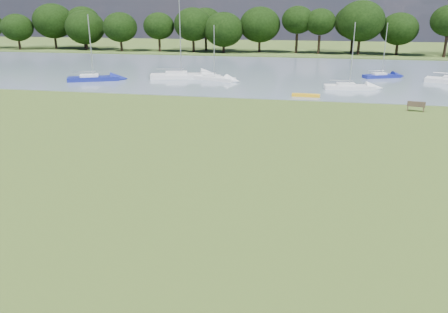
% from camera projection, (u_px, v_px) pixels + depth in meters
% --- Properties ---
extents(ground, '(220.00, 220.00, 0.00)m').
position_uv_depth(ground, '(253.00, 182.00, 22.70)').
color(ground, '#5A6D2F').
extents(river, '(220.00, 40.00, 0.10)m').
position_uv_depth(river, '(293.00, 73.00, 61.70)').
color(river, slate).
rests_on(river, ground).
extents(far_bank, '(220.00, 20.00, 0.40)m').
position_uv_depth(far_bank, '(301.00, 53.00, 89.56)').
color(far_bank, '#4C6626').
rests_on(far_bank, ground).
extents(riverbank_bench, '(1.54, 0.73, 0.91)m').
position_uv_depth(riverbank_bench, '(416.00, 106.00, 38.21)').
color(riverbank_bench, brown).
rests_on(riverbank_bench, ground).
extents(kayak, '(2.85, 0.79, 0.28)m').
position_uv_depth(kayak, '(306.00, 95.00, 44.53)').
color(kayak, '#F1AD16').
rests_on(kayak, river).
extents(tree_line, '(116.21, 7.99, 9.67)m').
position_uv_depth(tree_line, '(236.00, 24.00, 86.41)').
color(tree_line, black).
rests_on(tree_line, far_bank).
extents(sailboat_1, '(5.63, 3.29, 6.63)m').
position_uv_depth(sailboat_1, '(214.00, 77.00, 54.81)').
color(sailboat_1, white).
rests_on(sailboat_1, river).
extents(sailboat_3, '(8.20, 4.38, 10.15)m').
position_uv_depth(sailboat_3, '(181.00, 74.00, 56.41)').
color(sailboat_3, white).
rests_on(sailboat_3, river).
extents(sailboat_4, '(5.03, 3.21, 6.87)m').
position_uv_depth(sailboat_4, '(381.00, 75.00, 56.70)').
color(sailboat_4, navy).
rests_on(sailboat_4, river).
extents(sailboat_6, '(5.62, 2.15, 7.16)m').
position_uv_depth(sailboat_6, '(349.00, 85.00, 48.70)').
color(sailboat_6, white).
rests_on(sailboat_6, river).
extents(sailboat_7, '(6.37, 4.16, 7.90)m').
position_uv_depth(sailboat_7, '(93.00, 77.00, 54.25)').
color(sailboat_7, navy).
rests_on(sailboat_7, river).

